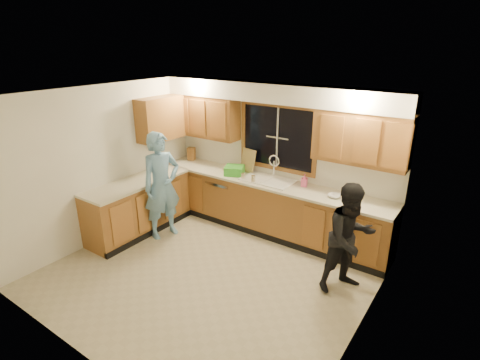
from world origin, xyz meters
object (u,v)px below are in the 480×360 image
object	(u,v)px
dish_crate	(234,170)
bowl	(334,196)
knife_block	(191,154)
sink	(268,184)
woman	(350,238)
soap_bottle	(304,180)
dishwasher	(227,198)
stove	(111,219)
man	(162,186)

from	to	relation	value
dish_crate	bowl	distance (m)	1.82
knife_block	bowl	world-z (taller)	knife_block
knife_block	dish_crate	world-z (taller)	knife_block
sink	bowl	xyz separation A→B (m)	(1.18, -0.04, 0.08)
bowl	dish_crate	bearing A→B (deg)	-179.45
knife_block	sink	bearing A→B (deg)	-21.62
woman	soap_bottle	distance (m)	1.45
knife_block	soap_bottle	xyz separation A→B (m)	(2.44, -0.04, -0.02)
dishwasher	bowl	distance (m)	2.10
stove	bowl	xyz separation A→B (m)	(2.98, 1.78, 0.49)
dishwasher	bowl	xyz separation A→B (m)	(2.03, -0.03, 0.53)
stove	man	world-z (taller)	man
woman	soap_bottle	bearing A→B (deg)	84.98
knife_block	woman	bearing A→B (deg)	-31.84
man	dish_crate	distance (m)	1.28
man	stove	bearing A→B (deg)	163.47
stove	knife_block	world-z (taller)	knife_block
man	bowl	distance (m)	2.75
sink	dishwasher	distance (m)	0.96
stove	bowl	distance (m)	3.51
knife_block	dish_crate	xyz separation A→B (m)	(1.19, -0.22, -0.05)
woman	bowl	xyz separation A→B (m)	(-0.52, 0.75, 0.20)
sink	stove	world-z (taller)	sink
soap_bottle	stove	bearing A→B (deg)	-141.21
dishwasher	soap_bottle	xyz separation A→B (m)	(1.46, 0.13, 0.61)
man	bowl	size ratio (longest dim) A/B	9.17
man	knife_block	world-z (taller)	man
dishwasher	stove	world-z (taller)	stove
stove	dish_crate	xyz separation A→B (m)	(1.16, 1.76, 0.54)
sink	woman	bearing A→B (deg)	-25.07
dish_crate	soap_bottle	size ratio (longest dim) A/B	1.55
sink	knife_block	size ratio (longest dim) A/B	3.51
sink	dish_crate	xyz separation A→B (m)	(-0.64, -0.06, 0.13)
dish_crate	soap_bottle	bearing A→B (deg)	7.92
dishwasher	man	world-z (taller)	man
sink	knife_block	bearing A→B (deg)	175.14
bowl	woman	bearing A→B (deg)	-55.28
soap_bottle	woman	bearing A→B (deg)	-39.75
woman	dish_crate	world-z (taller)	woman
dish_crate	bowl	bearing A→B (deg)	0.55
dishwasher	bowl	size ratio (longest dim) A/B	4.21
dishwasher	stove	distance (m)	2.04
woman	soap_bottle	world-z (taller)	woman
sink	dishwasher	bearing A→B (deg)	-179.01
woman	bowl	size ratio (longest dim) A/B	7.63
stove	dish_crate	bearing A→B (deg)	56.70
bowl	stove	bearing A→B (deg)	-149.15
dish_crate	bowl	world-z (taller)	dish_crate
dishwasher	knife_block	bearing A→B (deg)	170.14
woman	soap_bottle	size ratio (longest dim) A/B	7.29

